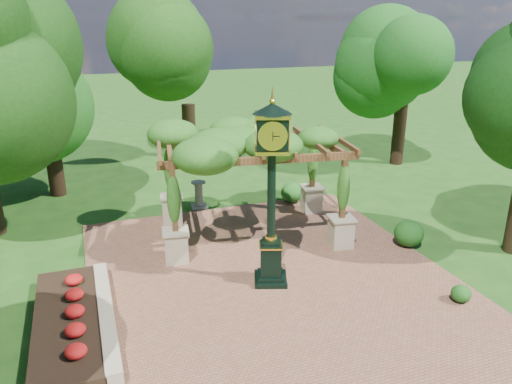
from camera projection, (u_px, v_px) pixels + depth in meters
name	position (u px, v px, depth m)	size (l,w,h in m)	color
ground	(288.00, 299.00, 13.25)	(120.00, 120.00, 0.00)	#1E4714
brick_plaza	(274.00, 281.00, 14.13)	(10.00, 12.00, 0.04)	brown
border_wall	(106.00, 316.00, 12.16)	(0.35, 5.00, 0.40)	#C6B793
flower_bed	(67.00, 324.00, 11.88)	(1.50, 5.00, 0.36)	red
pedestal_clock	(272.00, 179.00, 13.08)	(1.28, 1.28, 5.14)	black
pergola	(251.00, 145.00, 16.21)	(6.60, 4.67, 3.85)	#C7B994
sundial	(199.00, 197.00, 19.44)	(0.66, 0.66, 1.09)	gray
shrub_front	(461.00, 294.00, 13.00)	(0.51, 0.51, 0.46)	#1B4F16
shrub_mid	(409.00, 233.00, 16.15)	(0.95, 0.95, 0.85)	#194914
shrub_back	(292.00, 193.00, 19.99)	(0.90, 0.90, 0.81)	#1E5919
tree_west_far	(43.00, 81.00, 19.53)	(4.58, 4.58, 6.85)	black
tree_north	(186.00, 61.00, 25.08)	(4.55, 4.55, 7.29)	#332214
tree_east_far	(406.00, 54.00, 23.83)	(4.47, 4.47, 7.87)	black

